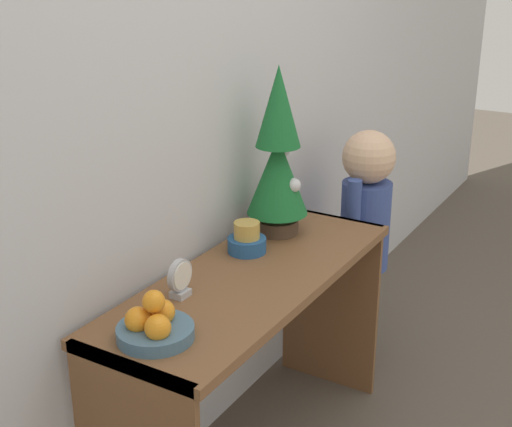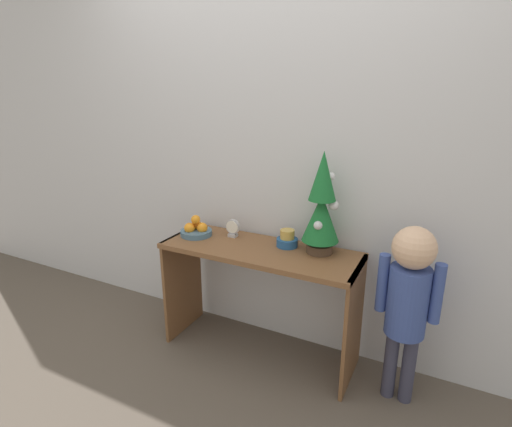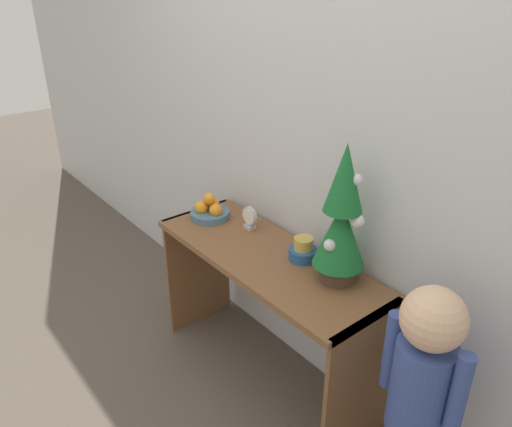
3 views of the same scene
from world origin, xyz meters
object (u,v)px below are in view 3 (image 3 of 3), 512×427
child_figure (422,377)px  desk_clock (250,218)px  fruit_bowl (210,211)px  singing_bowl (303,250)px  mini_tree (342,219)px

child_figure → desk_clock: bearing=173.6°
fruit_bowl → singing_bowl: (0.59, 0.09, 0.00)m
mini_tree → fruit_bowl: 0.82m
mini_tree → desk_clock: 0.60m
desk_clock → child_figure: 1.08m
mini_tree → fruit_bowl: size_ratio=2.93×
mini_tree → child_figure: 0.62m
singing_bowl → desk_clock: (-0.37, -0.01, 0.01)m
mini_tree → fruit_bowl: bearing=-173.8°
mini_tree → desk_clock: bearing=-179.6°
fruit_bowl → desk_clock: (0.22, 0.08, 0.02)m
singing_bowl → child_figure: bearing=-10.2°
mini_tree → singing_bowl: size_ratio=4.61×
singing_bowl → child_figure: (0.70, -0.13, -0.12)m
mini_tree → singing_bowl: bearing=179.7°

